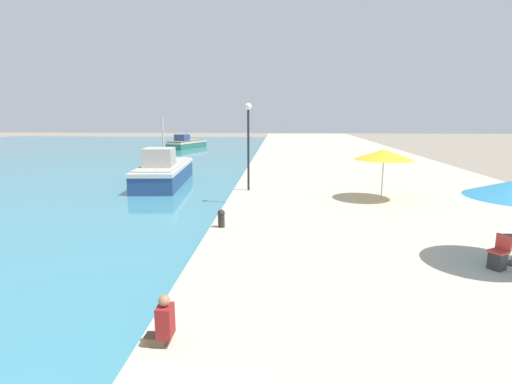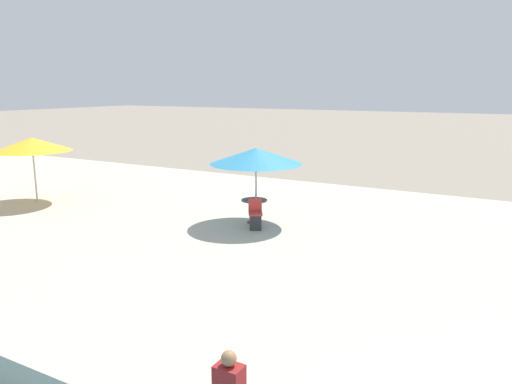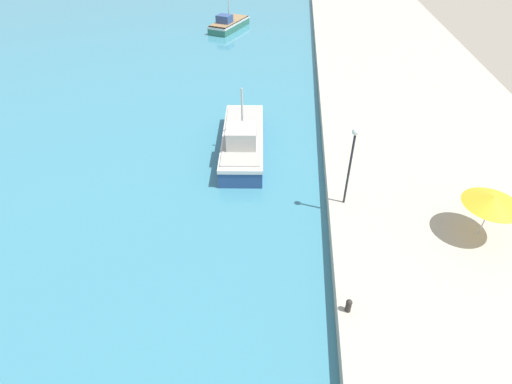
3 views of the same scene
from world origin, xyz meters
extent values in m
cylinder|color=#B7B7B7|center=(8.77, 7.98, 1.81)|extent=(0.06, 0.06, 2.02)
cone|color=teal|center=(8.77, 7.98, 2.91)|extent=(2.81, 2.81, 0.49)
cylinder|color=#B7B7B7|center=(7.33, 16.38, 1.82)|extent=(0.06, 0.06, 2.05)
cone|color=yellow|center=(7.33, 16.38, 2.94)|extent=(2.73, 2.73, 0.48)
cylinder|color=#333338|center=(8.82, 8.08, 0.82)|extent=(0.44, 0.44, 0.04)
cylinder|color=#333338|center=(8.82, 8.08, 1.15)|extent=(0.08, 0.08, 0.70)
cylinder|color=#4C4742|center=(8.82, 8.08, 1.52)|extent=(0.80, 0.80, 0.04)
cube|color=#2D2D33|center=(8.19, 7.68, 1.02)|extent=(0.47, 0.47, 0.45)
cube|color=red|center=(8.19, 7.68, 1.28)|extent=(0.55, 0.55, 0.06)
cube|color=red|center=(8.36, 7.79, 1.51)|extent=(0.26, 0.37, 0.40)
sphere|color=#9E704C|center=(0.51, 3.74, 1.62)|extent=(0.20, 0.20, 0.20)
camera|label=1|loc=(2.49, -2.56, 4.79)|focal=28.00mm
camera|label=2|loc=(-4.26, 0.66, 4.95)|focal=35.00mm
camera|label=3|loc=(-2.40, 0.87, 14.62)|focal=28.00mm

